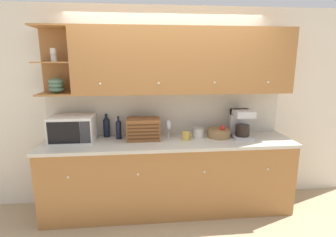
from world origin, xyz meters
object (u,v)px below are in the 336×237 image
object	(u,v)px
wine_bottle	(119,129)
bread_box	(143,129)
mug	(186,136)
wine_glass	(168,126)
fruit_basket	(219,133)
second_wine_bottle	(107,126)
microwave	(73,129)
coffee_maker	(241,123)
storage_canister	(198,133)

from	to	relation	value
wine_bottle	bread_box	size ratio (longest dim) A/B	0.71
wine_bottle	mug	world-z (taller)	wine_bottle
wine_glass	fruit_basket	distance (m)	0.67
wine_bottle	wine_glass	world-z (taller)	wine_bottle
fruit_basket	second_wine_bottle	bearing A→B (deg)	173.34
microwave	mug	size ratio (longest dim) A/B	4.81
wine_glass	coffee_maker	bearing A→B (deg)	-5.03
mug	fruit_basket	xyz separation A→B (m)	(0.45, 0.08, 0.00)
wine_bottle	fruit_basket	xyz separation A→B (m)	(1.30, -0.06, -0.08)
second_wine_bottle	wine_bottle	xyz separation A→B (m)	(0.17, -0.12, -0.01)
second_wine_bottle	bread_box	world-z (taller)	second_wine_bottle
second_wine_bottle	fruit_basket	bearing A→B (deg)	-6.66
microwave	second_wine_bottle	world-z (taller)	microwave
storage_canister	coffee_maker	world-z (taller)	coffee_maker
microwave	fruit_basket	world-z (taller)	microwave
wine_glass	storage_canister	xyz separation A→B (m)	(0.39, -0.05, -0.09)
bread_box	storage_canister	xyz separation A→B (m)	(0.71, 0.02, -0.07)
mug	coffee_maker	world-z (taller)	coffee_maker
wine_bottle	storage_canister	xyz separation A→B (m)	(1.02, -0.05, -0.07)
second_wine_bottle	bread_box	bearing A→B (deg)	-20.43
wine_bottle	fruit_basket	bearing A→B (deg)	-2.43
storage_canister	coffee_maker	xyz separation A→B (m)	(0.56, -0.03, 0.12)
wine_glass	coffee_maker	xyz separation A→B (m)	(0.94, -0.08, 0.03)
mug	wine_glass	bearing A→B (deg)	147.20
microwave	coffee_maker	world-z (taller)	coffee_maker
second_wine_bottle	wine_glass	bearing A→B (deg)	-7.78
wine_bottle	wine_glass	bearing A→B (deg)	0.54
microwave	second_wine_bottle	bearing A→B (deg)	24.52
second_wine_bottle	wine_glass	xyz separation A→B (m)	(0.80, -0.11, 0.02)
second_wine_bottle	mug	xyz separation A→B (m)	(1.01, -0.25, -0.09)
bread_box	wine_bottle	bearing A→B (deg)	168.70
wine_glass	wine_bottle	bearing A→B (deg)	-179.46
bread_box	mug	xyz separation A→B (m)	(0.54, -0.07, -0.09)
wine_bottle	coffee_maker	distance (m)	1.58
second_wine_bottle	coffee_maker	bearing A→B (deg)	-6.30
microwave	bread_box	bearing A→B (deg)	-0.22
microwave	wine_bottle	bearing A→B (deg)	6.17
wine_glass	coffee_maker	distance (m)	0.95
second_wine_bottle	storage_canister	xyz separation A→B (m)	(1.19, -0.16, -0.07)
microwave	bread_box	distance (m)	0.86
second_wine_bottle	bread_box	size ratio (longest dim) A/B	0.74
mug	storage_canister	world-z (taller)	storage_canister
wine_glass	second_wine_bottle	bearing A→B (deg)	172.22
wine_bottle	mug	xyz separation A→B (m)	(0.85, -0.13, -0.08)
fruit_basket	wine_bottle	bearing A→B (deg)	177.57
microwave	fruit_basket	xyz separation A→B (m)	(1.84, 0.00, -0.11)
microwave	wine_bottle	size ratio (longest dim) A/B	1.75
bread_box	wine_glass	bearing A→B (deg)	11.95
mug	storage_canister	bearing A→B (deg)	26.15
bread_box	fruit_basket	xyz separation A→B (m)	(0.98, 0.01, -0.08)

